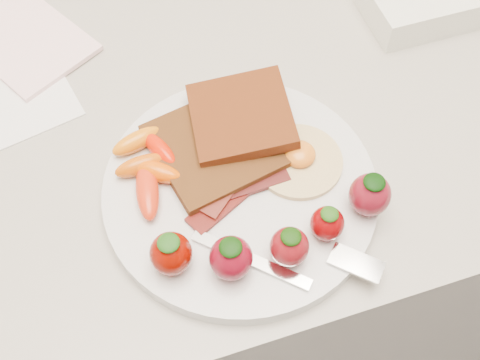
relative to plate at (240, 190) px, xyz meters
name	(u,v)px	position (x,y,z in m)	size (l,w,h in m)	color
counter	(229,248)	(0.03, 0.15, -0.46)	(2.00, 0.60, 0.90)	gray
plate	(240,190)	(0.00, 0.00, 0.00)	(0.27, 0.27, 0.02)	silver
toast_lower	(215,147)	(-0.01, 0.05, 0.02)	(0.11, 0.11, 0.01)	#371907
toast_upper	(241,116)	(0.02, 0.07, 0.03)	(0.10, 0.10, 0.01)	black
fried_egg	(299,159)	(0.06, 0.01, 0.01)	(0.10, 0.10, 0.02)	beige
bacon_strips	(234,187)	(-0.01, 0.00, 0.01)	(0.11, 0.09, 0.01)	black
baby_carrots	(148,166)	(-0.08, 0.04, 0.02)	(0.07, 0.11, 0.02)	#C95206
strawberries	(275,234)	(0.01, -0.07, 0.03)	(0.23, 0.06, 0.05)	#700800
fork	(299,261)	(0.03, -0.09, 0.01)	(0.16, 0.10, 0.00)	silver
notepad	(23,39)	(-0.18, 0.28, 0.00)	(0.11, 0.16, 0.01)	#FFCCD1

